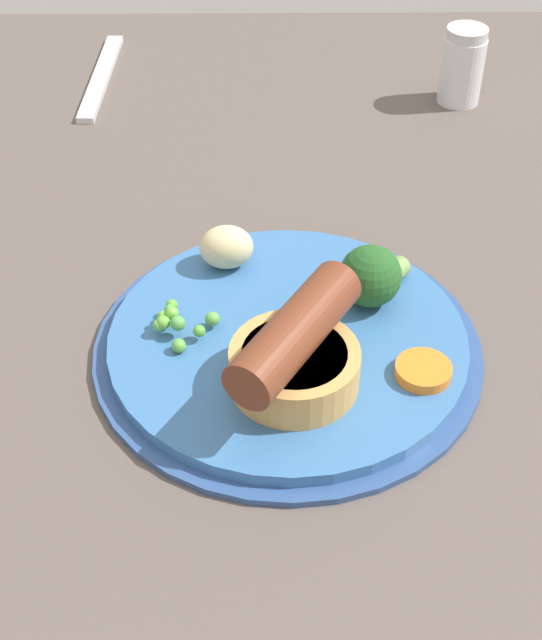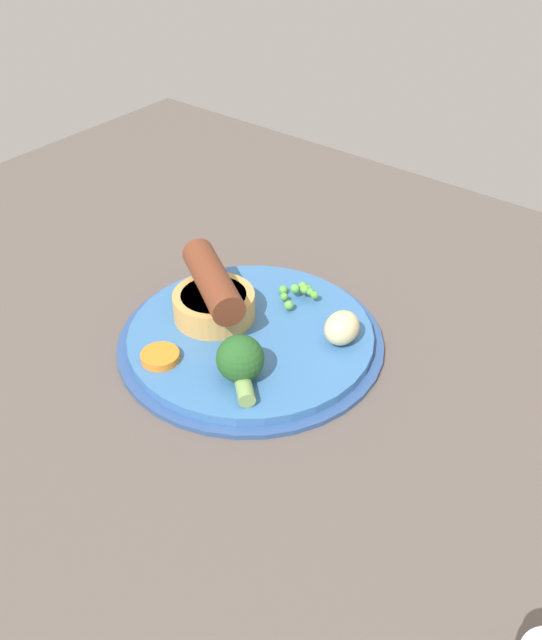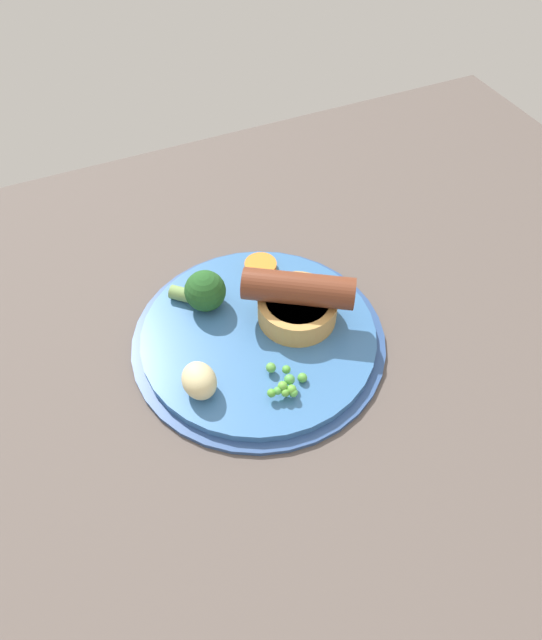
# 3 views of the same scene
# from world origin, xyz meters

# --- Properties ---
(dining_table) EXTENTS (1.10, 0.80, 0.03)m
(dining_table) POSITION_xyz_m (0.00, 0.00, 0.01)
(dining_table) COLOR #564C47
(dining_table) RESTS_ON ground
(dinner_plate) EXTENTS (0.26, 0.26, 0.01)m
(dinner_plate) POSITION_xyz_m (0.01, 0.03, 0.04)
(dinner_plate) COLOR #2D4C84
(dinner_plate) RESTS_ON dining_table
(sausage_pudding) EXTENTS (0.11, 0.08, 0.06)m
(sausage_pudding) POSITION_xyz_m (0.05, 0.03, 0.07)
(sausage_pudding) COLOR tan
(sausage_pudding) RESTS_ON dinner_plate
(pea_pile) EXTENTS (0.04, 0.04, 0.02)m
(pea_pile) POSITION_xyz_m (0.00, -0.04, 0.05)
(pea_pile) COLOR #56AC3E
(pea_pile) RESTS_ON dinner_plate
(broccoli_floret_near) EXTENTS (0.06, 0.05, 0.04)m
(broccoli_floret_near) POSITION_xyz_m (-0.03, 0.09, 0.06)
(broccoli_floret_near) COLOR #235623
(broccoli_floret_near) RESTS_ON dinner_plate
(potato_chunk_0) EXTENTS (0.03, 0.04, 0.03)m
(potato_chunk_0) POSITION_xyz_m (-0.07, -0.01, 0.06)
(potato_chunk_0) COLOR beige
(potato_chunk_0) RESTS_ON dinner_plate
(carrot_slice_4) EXTENTS (0.05, 0.05, 0.01)m
(carrot_slice_4) POSITION_xyz_m (0.05, 0.11, 0.05)
(carrot_slice_4) COLOR orange
(carrot_slice_4) RESTS_ON dinner_plate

